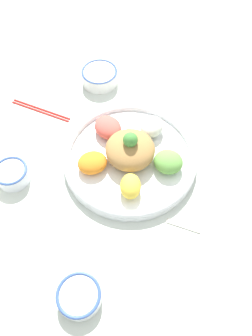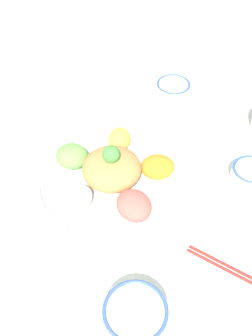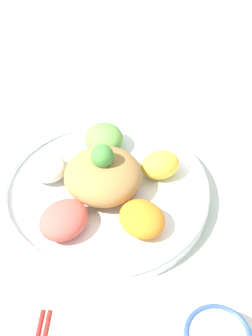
# 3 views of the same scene
# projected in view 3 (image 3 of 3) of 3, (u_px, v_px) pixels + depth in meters

# --- Properties ---
(ground_plane) EXTENTS (2.40, 2.40, 0.00)m
(ground_plane) POSITION_uv_depth(u_px,v_px,m) (118.00, 186.00, 0.86)
(ground_plane) COLOR silver
(salad_platter) EXTENTS (0.37, 0.37, 0.12)m
(salad_platter) POSITION_uv_depth(u_px,v_px,m) (103.00, 186.00, 0.82)
(salad_platter) COLOR white
(salad_platter) RESTS_ON ground_plane
(serving_spoon_main) EXTENTS (0.14, 0.05, 0.01)m
(serving_spoon_main) POSITION_uv_depth(u_px,v_px,m) (173.00, 114.00, 1.00)
(serving_spoon_main) COLOR beige
(serving_spoon_main) RESTS_ON ground_plane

